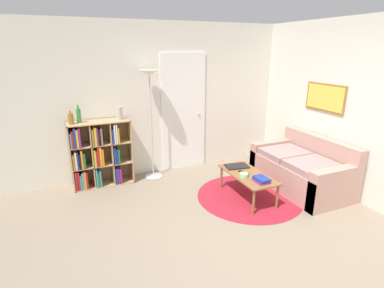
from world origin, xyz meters
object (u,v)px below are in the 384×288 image
(bookshelf, at_px, (98,155))
(couch, at_px, (303,170))
(coffee_table, at_px, (248,176))
(floor_lamp, at_px, (150,89))
(vase_on_shelf, at_px, (119,113))
(bottle_left, at_px, (71,119))
(bottle_middle, at_px, (79,115))
(bowl, at_px, (244,175))
(laptop, at_px, (237,166))

(bookshelf, xyz_separation_m, couch, (3.01, -1.39, -0.23))
(bookshelf, bearing_deg, couch, -24.77)
(couch, bearing_deg, bookshelf, 155.23)
(bookshelf, relative_size, coffee_table, 1.09)
(floor_lamp, bearing_deg, vase_on_shelf, 175.25)
(bookshelf, distance_m, bottle_left, 0.71)
(bookshelf, relative_size, floor_lamp, 0.58)
(bottle_left, relative_size, bottle_middle, 0.75)
(bottle_left, bearing_deg, vase_on_shelf, 2.07)
(floor_lamp, height_order, coffee_table, floor_lamp)
(bookshelf, distance_m, coffee_table, 2.41)
(coffee_table, bearing_deg, bottle_left, 150.30)
(couch, xyz_separation_m, bowl, (-1.14, -0.02, 0.12))
(coffee_table, bearing_deg, vase_on_shelf, 139.70)
(laptop, relative_size, vase_on_shelf, 1.87)
(bowl, distance_m, bottle_left, 2.71)
(bottle_left, bearing_deg, bottle_middle, 21.35)
(bookshelf, relative_size, vase_on_shelf, 5.26)
(couch, height_order, laptop, couch)
(couch, bearing_deg, coffee_table, 177.62)
(coffee_table, relative_size, bowl, 7.67)
(couch, distance_m, bowl, 1.15)
(floor_lamp, bearing_deg, bookshelf, 177.40)
(bookshelf, height_order, bottle_middle, bottle_middle)
(bookshelf, bearing_deg, vase_on_shelf, 0.16)
(bookshelf, height_order, laptop, bookshelf)
(coffee_table, xyz_separation_m, bowl, (-0.12, -0.07, 0.07))
(coffee_table, distance_m, vase_on_shelf, 2.24)
(couch, xyz_separation_m, bottle_middle, (-3.23, 1.41, 0.89))
(vase_on_shelf, bearing_deg, floor_lamp, -4.75)
(floor_lamp, height_order, laptop, floor_lamp)
(bowl, xyz_separation_m, bottle_middle, (-2.08, 1.43, 0.77))
(couch, xyz_separation_m, coffee_table, (-1.03, 0.04, 0.05))
(floor_lamp, bearing_deg, bowl, -54.80)
(bookshelf, bearing_deg, coffee_table, -34.17)
(vase_on_shelf, bearing_deg, laptop, -33.38)
(couch, relative_size, laptop, 4.04)
(bowl, bearing_deg, floor_lamp, 125.20)
(bookshelf, height_order, bowl, bookshelf)
(floor_lamp, relative_size, laptop, 4.83)
(floor_lamp, height_order, bottle_middle, floor_lamp)
(bottle_left, height_order, bottle_middle, bottle_middle)
(floor_lamp, distance_m, coffee_table, 2.07)
(bowl, xyz_separation_m, bottle_left, (-2.20, 1.39, 0.74))
(bookshelf, distance_m, vase_on_shelf, 0.76)
(bowl, bearing_deg, bookshelf, 142.92)
(coffee_table, bearing_deg, bottle_middle, 148.11)
(floor_lamp, bearing_deg, bottle_left, 179.27)
(coffee_table, height_order, bottle_left, bottle_left)
(coffee_table, height_order, vase_on_shelf, vase_on_shelf)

